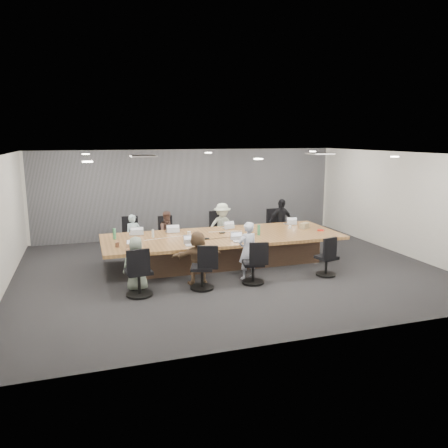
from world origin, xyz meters
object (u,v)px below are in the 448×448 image
object	(u,v)px
chair_4	(139,276)
person_5	(198,258)
chair_6	(253,267)
person_6	(248,251)
bottle_green_right	(259,230)
chair_7	(326,261)
mug_brown	(117,245)
chair_0	(132,239)
person_3	(281,222)
chair_2	(219,232)
laptop_0	(136,234)
laptop_1	(172,231)
person_2	(222,227)
person_0	(134,236)
bottle_green_left	(114,234)
canvas_bag	(305,226)
chair_1	(166,238)
person_4	(137,264)
chair_3	(276,229)
stapler	(248,238)
conference_table	(223,248)
laptop_3	(289,224)
snack_packet	(321,230)
chair_5	(202,271)
laptop_2	(228,228)
laptop_6	(239,241)
laptop_5	(192,245)
laptop_4	(133,250)

from	to	relation	value
chair_4	person_5	xyz separation A→B (m)	(1.33, 0.35, 0.17)
chair_6	person_6	xyz separation A→B (m)	(0.00, 0.35, 0.28)
bottle_green_right	chair_7	bearing A→B (deg)	-52.19
chair_4	mug_brown	world-z (taller)	same
chair_6	bottle_green_right	size ratio (longest dim) A/B	2.89
chair_0	person_3	xyz separation A→B (m)	(4.34, -0.35, 0.28)
chair_2	person_6	distance (m)	3.07
chair_6	chair_7	xyz separation A→B (m)	(1.84, 0.00, -0.02)
laptop_0	laptop_1	size ratio (longest dim) A/B	0.98
person_2	person_5	world-z (taller)	person_2
chair_7	laptop_1	world-z (taller)	laptop_1
person_0	bottle_green_left	xyz separation A→B (m)	(-0.55, -0.95, 0.30)
laptop_0	canvas_bag	distance (m)	4.54
chair_1	person_6	size ratio (longest dim) A/B	0.57
chair_0	person_4	xyz separation A→B (m)	(-0.24, -3.05, 0.17)
chair_2	person_4	world-z (taller)	person_4
chair_3	person_4	size ratio (longest dim) A/B	0.72
person_2	laptop_0	bearing A→B (deg)	-166.03
laptop_1	person_6	distance (m)	2.52
chair_7	stapler	bearing A→B (deg)	130.75
person_2	conference_table	bearing A→B (deg)	-105.37
stapler	canvas_bag	distance (m)	2.11
laptop_3	stapler	distance (m)	2.31
chair_7	person_4	xyz separation A→B (m)	(-4.33, 0.35, 0.22)
mug_brown	snack_packet	bearing A→B (deg)	1.42
person_6	bottle_green_right	distance (m)	1.32
chair_6	chair_5	bearing A→B (deg)	-168.86
person_6	person_3	bearing A→B (deg)	-141.46
person_4	chair_2	bearing A→B (deg)	-131.35
chair_5	stapler	size ratio (longest dim) A/B	4.59
laptop_1	person_4	size ratio (longest dim) A/B	0.29
chair_7	laptop_2	xyz separation A→B (m)	(-1.58, 2.50, 0.39)
chair_2	chair_7	bearing A→B (deg)	111.70
chair_2	chair_1	bearing A→B (deg)	-3.29
laptop_6	bottle_green_left	world-z (taller)	bottle_green_left
chair_0	chair_6	bearing A→B (deg)	131.26
stapler	laptop_2	bearing A→B (deg)	75.36
mug_brown	person_0	bearing A→B (deg)	72.57
person_4	laptop_5	distance (m)	1.45
laptop_0	bottle_green_left	size ratio (longest dim) A/B	1.25
laptop_1	laptop_5	size ratio (longest dim) A/B	1.13
chair_3	person_5	distance (m)	4.46
chair_2	laptop_6	distance (m)	2.53
laptop_3	mug_brown	distance (m)	5.05
chair_4	laptop_0	size ratio (longest dim) A/B	2.59
chair_1	laptop_4	bearing A→B (deg)	59.23
chair_6	laptop_6	distance (m)	0.97
chair_3	mug_brown	size ratio (longest dim) A/B	7.30
chair_5	chair_2	bearing A→B (deg)	86.33
person_4	laptop_6	world-z (taller)	person_4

